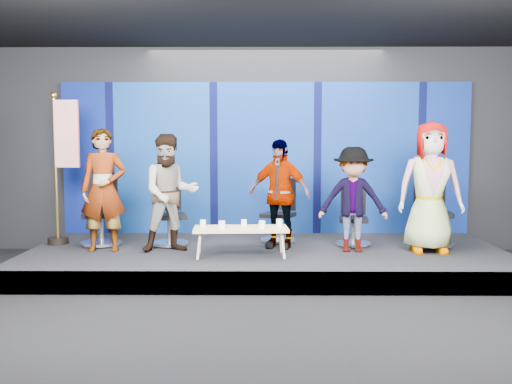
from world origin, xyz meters
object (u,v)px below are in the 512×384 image
Objects in this scene: chair_e at (431,221)px; mug_d at (262,225)px; panelist_e at (430,187)px; mug_a at (203,223)px; chair_a at (101,222)px; chair_b at (169,223)px; mug_b at (222,225)px; panelist_a at (103,190)px; mug_c at (244,223)px; mug_e at (279,223)px; chair_d at (353,225)px; chair_c at (279,221)px; panelist_c at (279,194)px; panelist_d at (353,199)px; panelist_b at (170,193)px; flag_stand at (63,164)px; coffee_table at (241,230)px.

chair_e is 2.74m from mug_d.
panelist_e is 3.30m from mug_a.
chair_a reaches higher than mug_d.
chair_b reaches higher than mug_d.
panelist_a is at bearing 165.59° from mug_b.
chair_b is 1.38m from mug_c.
mug_b is at bearing -159.80° from chair_e.
mug_b reaches higher than mug_e.
mug_b reaches higher than mug_c.
chair_d is at bearing 1.25° from panelist_a.
chair_d is 9.23× the size of mug_e.
panelist_a is 1.91× the size of chair_d.
chair_c is 0.62× the size of panelist_c.
panelist_d reaches higher than chair_a.
mug_d is at bearing -86.55° from panelist_c.
chair_a is at bearing 162.37° from mug_c.
panelist_b reaches higher than chair_d.
chair_b is at bearing 127.83° from mug_a.
panelist_e reaches higher than chair_c.
chair_a is at bearing 154.82° from mug_a.
panelist_b is 1.17m from mug_c.
mug_a is at bearing -170.99° from panelist_e.
panelist_d is 1.62m from mug_c.
chair_e reaches higher than mug_d.
panelist_c is (1.59, 0.29, -0.04)m from panelist_b.
mug_e is (2.72, -0.71, 0.09)m from chair_a.
mug_b is at bearing -167.72° from panelist_e.
chair_a is 0.73× the size of panelist_d.
panelist_b is (1.15, -0.49, 0.49)m from chair_a.
flag_stand reaches higher than panelist_e.
mug_d is at bearing -38.84° from mug_c.
panelist_c is (2.56, 0.27, -0.08)m from panelist_a.
panelist_c is 0.84m from mug_d.
panelist_c reaches higher than chair_a.
panelist_a is 18.24× the size of mug_a.
mug_e is at bearing -170.48° from panelist_e.
chair_d is at bearing 156.89° from panelist_e.
mug_b reaches higher than mug_d.
mug_e reaches higher than coffee_table.
panelist_d is 1.31× the size of chair_e.
flag_stand reaches higher than mug_e.
flag_stand reaches higher than panelist_d.
mug_b reaches higher than mug_a.
panelist_e is at bearing 2.45° from chair_c.
panelist_b is at bearing 150.69° from mug_a.
panelist_e is at bearing -17.10° from panelist_b.
panelist_a is at bearing 169.26° from mug_d.
flag_stand reaches higher than chair_e.
chair_c is (1.61, 0.79, -0.52)m from panelist_b.
coffee_table is 13.62× the size of mug_a.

